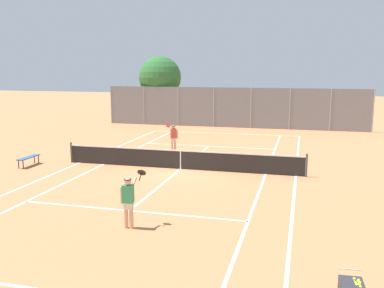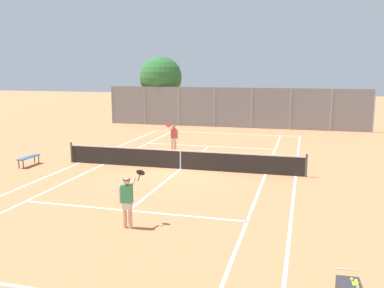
{
  "view_description": "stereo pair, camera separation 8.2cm",
  "coord_description": "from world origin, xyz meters",
  "px_view_note": "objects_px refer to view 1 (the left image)",
  "views": [
    {
      "loc": [
        5.71,
        -19.6,
        4.91
      ],
      "look_at": [
        0.19,
        1.5,
        1.0
      ],
      "focal_mm": 40.0,
      "sensor_mm": 36.0,
      "label": 1
    },
    {
      "loc": [
        5.79,
        -19.58,
        4.91
      ],
      "look_at": [
        0.19,
        1.5,
        1.0
      ],
      "focal_mm": 40.0,
      "sensor_mm": 36.0,
      "label": 2
    }
  ],
  "objects_px": {
    "loose_tennis_ball_0": "(222,172)",
    "loose_tennis_ball_1": "(129,195)",
    "player_far_left": "(173,136)",
    "player_near_side": "(128,199)",
    "courtside_bench": "(29,158)",
    "tennis_net": "(181,159)",
    "tree_behind_left": "(160,79)"
  },
  "relations": [
    {
      "from": "tennis_net",
      "to": "player_far_left",
      "type": "relative_size",
      "value": 6.76
    },
    {
      "from": "player_far_left",
      "to": "tree_behind_left",
      "type": "xyz_separation_m",
      "value": [
        -5.18,
        12.94,
        2.99
      ]
    },
    {
      "from": "tennis_net",
      "to": "loose_tennis_ball_0",
      "type": "xyz_separation_m",
      "value": [
        2.12,
        -0.18,
        -0.48
      ]
    },
    {
      "from": "tennis_net",
      "to": "courtside_bench",
      "type": "bearing_deg",
      "value": -170.68
    },
    {
      "from": "player_far_left",
      "to": "loose_tennis_ball_0",
      "type": "distance_m",
      "value": 5.75
    },
    {
      "from": "loose_tennis_ball_0",
      "to": "tree_behind_left",
      "type": "distance_m",
      "value": 19.77
    },
    {
      "from": "player_near_side",
      "to": "player_far_left",
      "type": "distance_m",
      "value": 12.2
    },
    {
      "from": "loose_tennis_ball_1",
      "to": "tree_behind_left",
      "type": "distance_m",
      "value": 22.93
    },
    {
      "from": "player_far_left",
      "to": "tree_behind_left",
      "type": "relative_size",
      "value": 0.3
    },
    {
      "from": "player_near_side",
      "to": "courtside_bench",
      "type": "distance_m",
      "value": 10.61
    },
    {
      "from": "loose_tennis_ball_1",
      "to": "tennis_net",
      "type": "bearing_deg",
      "value": 81.55
    },
    {
      "from": "loose_tennis_ball_1",
      "to": "courtside_bench",
      "type": "xyz_separation_m",
      "value": [
        -6.94,
        3.47,
        0.38
      ]
    },
    {
      "from": "tennis_net",
      "to": "loose_tennis_ball_1",
      "type": "bearing_deg",
      "value": -98.45
    },
    {
      "from": "tennis_net",
      "to": "tree_behind_left",
      "type": "bearing_deg",
      "value": 111.76
    },
    {
      "from": "loose_tennis_ball_0",
      "to": "courtside_bench",
      "type": "height_order",
      "value": "courtside_bench"
    },
    {
      "from": "loose_tennis_ball_0",
      "to": "loose_tennis_ball_1",
      "type": "relative_size",
      "value": 1.0
    },
    {
      "from": "player_near_side",
      "to": "loose_tennis_ball_0",
      "type": "bearing_deg",
      "value": 79.06
    },
    {
      "from": "courtside_bench",
      "to": "player_far_left",
      "type": "bearing_deg",
      "value": 41.63
    },
    {
      "from": "loose_tennis_ball_0",
      "to": "player_far_left",
      "type": "bearing_deg",
      "value": 131.14
    },
    {
      "from": "tennis_net",
      "to": "player_far_left",
      "type": "height_order",
      "value": "player_far_left"
    },
    {
      "from": "tennis_net",
      "to": "loose_tennis_ball_0",
      "type": "height_order",
      "value": "tennis_net"
    },
    {
      "from": "tennis_net",
      "to": "courtside_bench",
      "type": "xyz_separation_m",
      "value": [
        -7.64,
        -1.25,
        -0.1
      ]
    },
    {
      "from": "loose_tennis_ball_1",
      "to": "tree_behind_left",
      "type": "height_order",
      "value": "tree_behind_left"
    },
    {
      "from": "loose_tennis_ball_0",
      "to": "loose_tennis_ball_1",
      "type": "height_order",
      "value": "same"
    },
    {
      "from": "player_near_side",
      "to": "courtside_bench",
      "type": "height_order",
      "value": "player_near_side"
    },
    {
      "from": "player_far_left",
      "to": "loose_tennis_ball_0",
      "type": "bearing_deg",
      "value": -48.86
    },
    {
      "from": "tennis_net",
      "to": "player_far_left",
      "type": "distance_m",
      "value": 4.42
    },
    {
      "from": "loose_tennis_ball_1",
      "to": "player_near_side",
      "type": "bearing_deg",
      "value": -67.29
    },
    {
      "from": "loose_tennis_ball_0",
      "to": "tree_behind_left",
      "type": "bearing_deg",
      "value": 117.37
    },
    {
      "from": "tennis_net",
      "to": "courtside_bench",
      "type": "distance_m",
      "value": 7.74
    },
    {
      "from": "player_far_left",
      "to": "courtside_bench",
      "type": "relative_size",
      "value": 1.18
    },
    {
      "from": "player_near_side",
      "to": "courtside_bench",
      "type": "relative_size",
      "value": 1.18
    }
  ]
}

